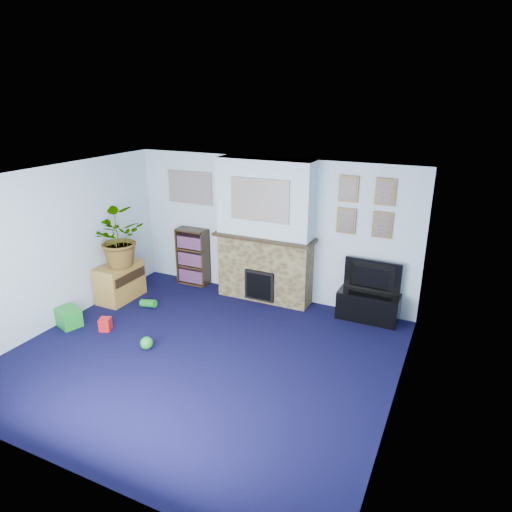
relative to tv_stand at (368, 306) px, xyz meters
The scene contains 26 objects.
floor 2.71m from the tv_stand, 131.31° to the right, with size 5.00×4.50×0.01m, color black.
ceiling 3.47m from the tv_stand, 131.31° to the right, with size 5.00×4.50×0.01m, color white.
wall_back 2.05m from the tv_stand, behind, with size 5.00×0.04×2.40m, color silver.
wall_front 4.74m from the tv_stand, 112.63° to the right, with size 5.00×0.04×2.40m, color silver.
wall_left 4.84m from the tv_stand, 154.65° to the right, with size 0.04×4.50×2.40m, color silver.
wall_right 2.36m from the tv_stand, 70.58° to the right, with size 0.04×4.50×2.40m, color silver.
chimney_breast 2.03m from the tv_stand, behind, with size 1.72×0.50×2.40m.
collage_main 2.37m from the tv_stand, behind, with size 1.00×0.03×0.68m, color gray.
collage_left 3.68m from the tv_stand, behind, with size 0.90×0.03×0.58m, color gray.
portrait_tl 1.85m from the tv_stand, 157.56° to the left, with size 0.30×0.03×0.40m, color brown.
portrait_tr 1.79m from the tv_stand, 71.80° to the left, with size 0.30×0.03×0.40m, color brown.
portrait_bl 1.38m from the tv_stand, 157.56° to the left, with size 0.30×0.03×0.40m, color brown.
portrait_br 1.29m from the tv_stand, 71.80° to the left, with size 0.30×0.03×0.40m, color brown.
tv_stand is the anchor object (origin of this frame).
television 0.47m from the tv_stand, 90.00° to the left, with size 0.88×0.12×0.51m, color black.
bookshelf 3.27m from the tv_stand, behind, with size 0.58×0.28×1.05m.
sideboard 4.16m from the tv_stand, 165.37° to the right, with size 0.45×0.81×0.63m, color #A87D36.
potted_plant 4.22m from the tv_stand, 164.52° to the right, with size 0.85×0.74×0.95m, color #26661E.
mantel_clock 2.05m from the tv_stand, behind, with size 0.09×0.06×0.13m, color gold.
mantel_candle 1.76m from the tv_stand, behind, with size 0.05×0.05×0.17m, color #B2BFC6.
mantel_teddy 2.58m from the tv_stand, behind, with size 0.13×0.13×0.13m, color gray.
mantel_can 1.48m from the tv_stand, behind, with size 0.06×0.06×0.12m, color red.
green_crate 4.62m from the tv_stand, 152.10° to the right, with size 0.36×0.29×0.29m, color #198C26.
toy_ball 3.40m from the tv_stand, 139.59° to the right, with size 0.18×0.18×0.18m, color #198C26.
toy_block 4.03m from the tv_stand, 149.67° to the right, with size 0.16×0.16×0.19m, color red.
toy_tube 3.57m from the tv_stand, 161.56° to the right, with size 0.13×0.13×0.28m, color #198C26.
Camera 1 is at (2.95, -4.55, 3.37)m, focal length 32.00 mm.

